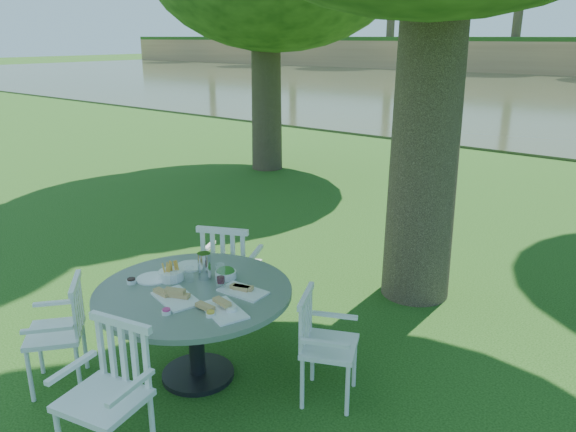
# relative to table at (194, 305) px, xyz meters

# --- Properties ---
(ground) EXTENTS (140.00, 140.00, 0.00)m
(ground) POSITION_rel_table_xyz_m (-0.36, 1.38, -0.61)
(ground) COLOR #11380B
(ground) RESTS_ON ground
(table) EXTENTS (1.47, 1.47, 0.75)m
(table) POSITION_rel_table_xyz_m (0.00, 0.00, 0.00)
(table) COLOR black
(table) RESTS_ON ground
(chair_ne) EXTENTS (0.52, 0.53, 0.81)m
(chair_ne) POSITION_rel_table_xyz_m (0.88, 0.38, -0.13)
(chair_ne) COLOR white
(chair_ne) RESTS_ON ground
(chair_nw) EXTENTS (0.62, 0.60, 0.94)m
(chair_nw) POSITION_rel_table_xyz_m (-0.46, 0.83, -0.06)
(chair_nw) COLOR white
(chair_nw) RESTS_ON ground
(chair_sw) EXTENTS (0.58, 0.58, 0.84)m
(chair_sw) POSITION_rel_table_xyz_m (-0.70, -0.65, -0.12)
(chair_sw) COLOR white
(chair_sw) RESTS_ON ground
(chair_se) EXTENTS (0.54, 0.52, 0.91)m
(chair_se) POSITION_rel_table_xyz_m (0.26, -0.91, -0.08)
(chair_se) COLOR white
(chair_se) RESTS_ON ground
(tableware) EXTENTS (1.15, 0.81, 0.21)m
(tableware) POSITION_rel_table_xyz_m (-0.03, 0.07, 0.17)
(tableware) COLOR white
(tableware) RESTS_ON table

